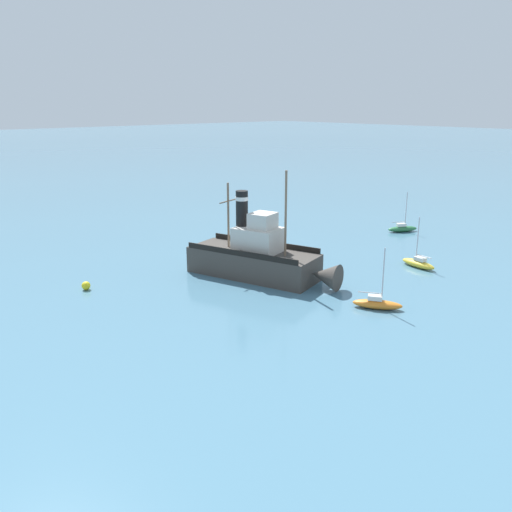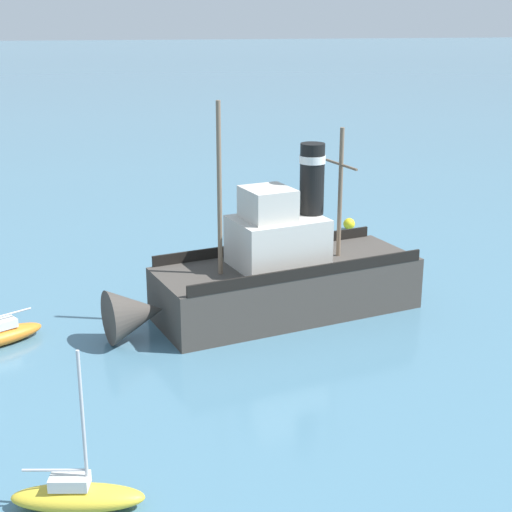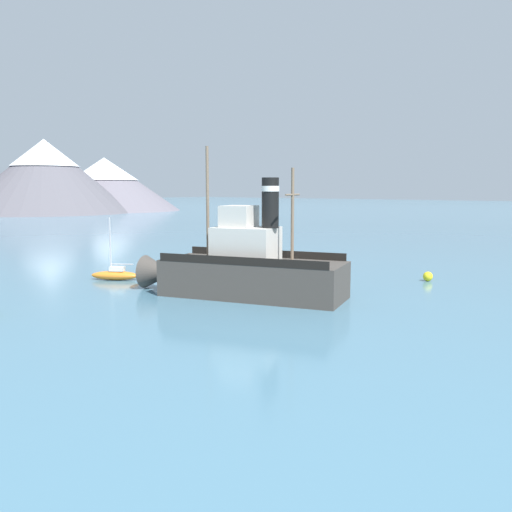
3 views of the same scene
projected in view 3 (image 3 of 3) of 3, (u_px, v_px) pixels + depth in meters
ground_plane at (251, 297)px, 35.60m from camera, size 600.00×600.00×0.00m
old_tugboat at (244, 269)px, 35.78m from camera, size 7.66×14.76×9.90m
sailboat_orange at (115, 274)px, 42.31m from camera, size 2.99×3.79×4.90m
mooring_buoy at (428, 276)px, 41.75m from camera, size 0.74×0.74×0.74m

